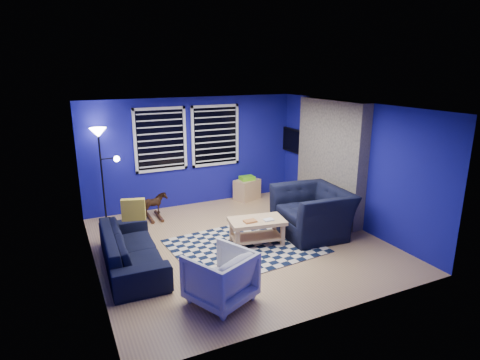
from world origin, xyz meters
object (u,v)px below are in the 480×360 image
at_px(tv, 295,141).
at_px(sofa, 132,249).
at_px(rocking_horse, 154,205).
at_px(armchair_big, 312,212).
at_px(floor_lamp, 100,145).
at_px(coffee_table, 257,226).
at_px(cabinet, 247,189).
at_px(armchair_bent, 220,277).

bearing_deg(tv, sofa, -154.87).
relative_size(tv, rocking_horse, 1.74).
xyz_separation_m(armchair_big, floor_lamp, (-3.51, 2.44, 1.17)).
height_order(armchair_big, coffee_table, armchair_big).
distance_m(tv, coffee_table, 3.23).
relative_size(sofa, armchair_big, 1.55).
bearing_deg(coffee_table, sofa, 177.63).
height_order(rocking_horse, floor_lamp, floor_lamp).
bearing_deg(rocking_horse, cabinet, -100.39).
bearing_deg(cabinet, armchair_bent, -141.15).
bearing_deg(coffee_table, floor_lamp, 134.09).
height_order(tv, cabinet, tv).
bearing_deg(tv, cabinet, 167.94).
distance_m(rocking_horse, cabinet, 2.41).
xyz_separation_m(coffee_table, cabinet, (0.99, 2.40, -0.09)).
relative_size(armchair_big, armchair_bent, 1.70).
relative_size(armchair_big, floor_lamp, 0.70).
bearing_deg(armchair_big, cabinet, -171.35).
bearing_deg(floor_lamp, armchair_big, -34.73).
relative_size(tv, armchair_big, 0.72).
bearing_deg(floor_lamp, tv, -3.14).
distance_m(sofa, cabinet, 3.97).
distance_m(armchair_big, floor_lamp, 4.43).
xyz_separation_m(coffee_table, floor_lamp, (-2.32, 2.40, 1.27)).
distance_m(sofa, armchair_bent, 1.79).
bearing_deg(armchair_bent, cabinet, -145.74).
height_order(armchair_bent, floor_lamp, floor_lamp).
distance_m(armchair_bent, floor_lamp, 4.16).
height_order(armchair_big, floor_lamp, floor_lamp).
distance_m(sofa, armchair_big, 3.43).
height_order(sofa, cabinet, sofa).
xyz_separation_m(armchair_big, rocking_horse, (-2.59, 2.12, -0.14)).
relative_size(sofa, floor_lamp, 1.09).
xyz_separation_m(tv, armchair_big, (-0.97, -2.19, -0.95)).
height_order(armchair_big, armchair_bent, armchair_big).
distance_m(rocking_horse, floor_lamp, 1.63).
distance_m(cabinet, floor_lamp, 3.58).
relative_size(armchair_big, rocking_horse, 2.40).
bearing_deg(sofa, armchair_big, -90.00).
height_order(tv, floor_lamp, floor_lamp).
bearing_deg(rocking_horse, tv, -106.94).
bearing_deg(armchair_bent, armchair_big, -175.49).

